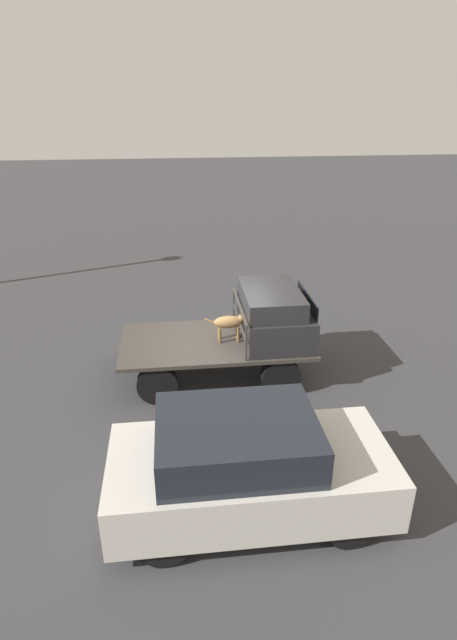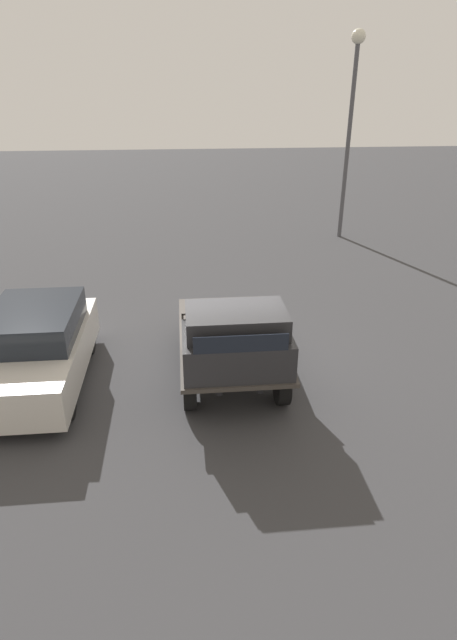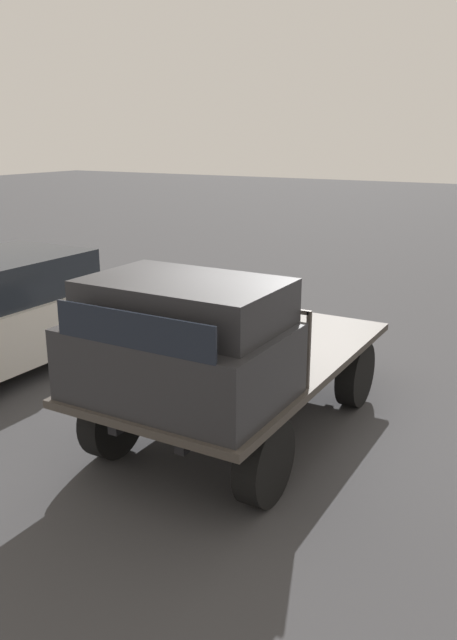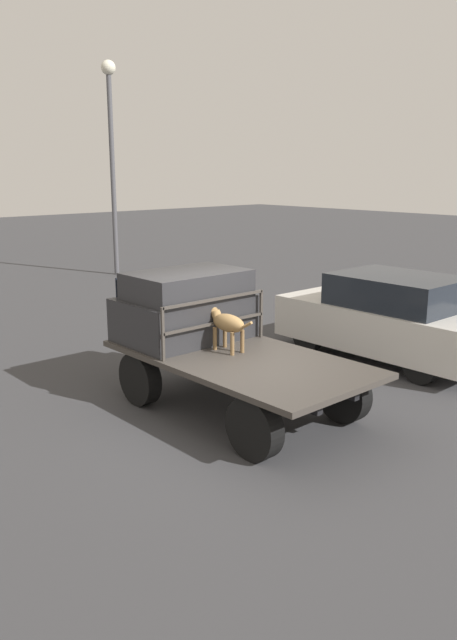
{
  "view_description": "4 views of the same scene",
  "coord_description": "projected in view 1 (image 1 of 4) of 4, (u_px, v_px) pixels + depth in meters",
  "views": [
    {
      "loc": [
        -0.82,
        -9.42,
        5.66
      ],
      "look_at": [
        0.27,
        -0.05,
        1.34
      ],
      "focal_mm": 28.0,
      "sensor_mm": 36.0,
      "label": 1
    },
    {
      "loc": [
        9.21,
        -0.91,
        5.63
      ],
      "look_at": [
        0.27,
        -0.05,
        1.34
      ],
      "focal_mm": 28.0,
      "sensor_mm": 36.0,
      "label": 2
    },
    {
      "loc": [
        5.75,
        3.1,
        3.22
      ],
      "look_at": [
        0.27,
        -0.05,
        1.34
      ],
      "focal_mm": 35.0,
      "sensor_mm": 36.0,
      "label": 3
    },
    {
      "loc": [
        -6.33,
        5.87,
        3.49
      ],
      "look_at": [
        0.27,
        -0.05,
        1.34
      ],
      "focal_mm": 35.0,
      "sensor_mm": 36.0,
      "label": 4
    }
  ],
  "objects": [
    {
      "name": "ground_plane",
      "position": [
        216.0,
        375.0,
        10.95
      ],
      "size": [
        80.0,
        80.0,
        0.0
      ],
      "primitive_type": "plane",
      "color": "#38383A"
    },
    {
      "name": "flatbed_truck",
      "position": [
        216.0,
        350.0,
        10.69
      ],
      "size": [
        4.01,
        2.08,
        0.87
      ],
      "color": "black",
      "rests_on": "ground"
    },
    {
      "name": "truck_headboard",
      "position": [
        240.0,
        317.0,
        10.43
      ],
      "size": [
        0.04,
        1.96,
        0.77
      ],
      "color": "#3D3833",
      "rests_on": "flatbed_truck"
    },
    {
      "name": "parked_sedan",
      "position": [
        247.0,
        467.0,
        7.1
      ],
      "size": [
        4.01,
        1.85,
        1.62
      ],
      "rotation": [
        0.0,
        0.0,
        0.09
      ],
      "color": "black",
      "rests_on": "ground"
    },
    {
      "name": "dog",
      "position": [
        231.0,
        322.0,
        10.4
      ],
      "size": [
        0.98,
        0.26,
        0.67
      ],
      "rotation": [
        0.0,
        0.0,
        -0.28
      ],
      "color": "brown",
      "rests_on": "flatbed_truck"
    },
    {
      "name": "truck_cab",
      "position": [
        274.0,
        315.0,
        10.51
      ],
      "size": [
        1.37,
        1.96,
        1.09
      ],
      "color": "#28282B",
      "rests_on": "flatbed_truck"
    }
  ]
}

